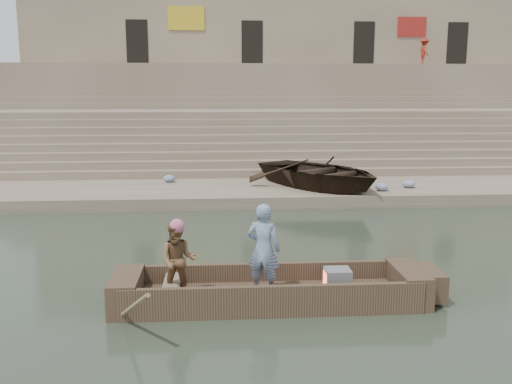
{
  "coord_description": "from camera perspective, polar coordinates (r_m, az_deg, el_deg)",
  "views": [
    {
      "loc": [
        -4.3,
        -11.28,
        3.83
      ],
      "look_at": [
        -3.36,
        1.7,
        1.4
      ],
      "focal_mm": 39.07,
      "sensor_mm": 36.0,
      "label": 1
    }
  ],
  "objects": [
    {
      "name": "television",
      "position": [
        10.3,
        8.27,
        -8.87
      ],
      "size": [
        0.46,
        0.42,
        0.4
      ],
      "color": "slate",
      "rests_on": "main_rowboat"
    },
    {
      "name": "cloth_bundles",
      "position": [
        20.46,
        16.85,
        0.85
      ],
      "size": [
        16.86,
        2.77,
        0.26
      ],
      "color": "#3F5999",
      "rests_on": "lower_landing"
    },
    {
      "name": "ghat_steps",
      "position": [
        28.86,
        4.49,
        6.52
      ],
      "size": [
        32.0,
        11.0,
        5.2
      ],
      "color": "gray",
      "rests_on": "ground"
    },
    {
      "name": "standing_man",
      "position": [
        9.84,
        0.78,
        -5.88
      ],
      "size": [
        0.7,
        0.59,
        1.65
      ],
      "primitive_type": "imported",
      "rotation": [
        0.0,
        0.0,
        2.77
      ],
      "color": "navy",
      "rests_on": "main_rowboat"
    },
    {
      "name": "upper_landing",
      "position": [
        34.07,
        3.17,
        8.5
      ],
      "size": [
        32.0,
        3.0,
        5.2
      ],
      "primitive_type": "cube",
      "color": "gray",
      "rests_on": "ground"
    },
    {
      "name": "pedestrian",
      "position": [
        36.43,
        16.85,
        13.6
      ],
      "size": [
        0.64,
        1.08,
        1.64
      ],
      "primitive_type": "imported",
      "rotation": [
        0.0,
        0.0,
        1.54
      ],
      "color": "maroon",
      "rests_on": "upper_landing"
    },
    {
      "name": "beached_rowboat",
      "position": [
        19.63,
        6.48,
        2.02
      ],
      "size": [
        5.9,
        6.29,
        1.06
      ],
      "primitive_type": "imported",
      "rotation": [
        0.0,
        0.0,
        0.6
      ],
      "color": "#2D2116",
      "rests_on": "lower_landing"
    },
    {
      "name": "ground",
      "position": [
        12.66,
        16.07,
        -7.46
      ],
      "size": [
        120.0,
        120.0,
        0.0
      ],
      "primitive_type": "plane",
      "color": "#2D3729",
      "rests_on": "ground"
    },
    {
      "name": "main_rowboat",
      "position": [
        10.23,
        1.43,
        -10.76
      ],
      "size": [
        5.0,
        1.3,
        0.22
      ],
      "primitive_type": "cube",
      "color": "brown",
      "rests_on": "ground"
    },
    {
      "name": "building_wall",
      "position": [
        38.06,
        2.44,
        13.25
      ],
      "size": [
        32.0,
        5.07,
        11.2
      ],
      "color": "tan",
      "rests_on": "ground"
    },
    {
      "name": "rowboat_trim",
      "position": [
        10.17,
        2.63,
        -9.7
      ],
      "size": [
        6.04,
        2.63,
        2.01
      ],
      "color": "brown",
      "rests_on": "ground"
    },
    {
      "name": "rowing_man",
      "position": [
        9.83,
        -7.99,
        -6.94
      ],
      "size": [
        0.69,
        0.56,
        1.34
      ],
      "primitive_type": "imported",
      "rotation": [
        0.0,
        0.0,
        -0.09
      ],
      "color": "#226831",
      "rests_on": "main_rowboat"
    },
    {
      "name": "mid_landing",
      "position": [
        27.23,
        5.0,
        5.43
      ],
      "size": [
        32.0,
        3.0,
        2.8
      ],
      "primitive_type": "cube",
      "color": "gray",
      "rests_on": "ground"
    },
    {
      "name": "lower_landing",
      "position": [
        20.08,
        8.31,
        0.06
      ],
      "size": [
        32.0,
        4.0,
        0.4
      ],
      "primitive_type": "cube",
      "color": "gray",
      "rests_on": "ground"
    }
  ]
}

